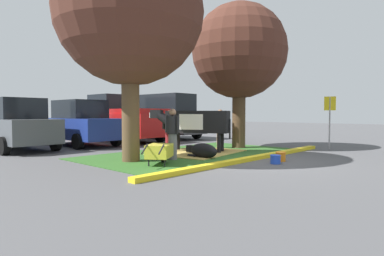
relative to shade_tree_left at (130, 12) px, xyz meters
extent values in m
plane|color=#4C4C4F|center=(2.51, -2.54, -4.40)|extent=(80.00, 80.00, 0.00)
cube|color=#2D5B23|center=(2.69, -0.12, -4.39)|extent=(7.84, 4.42, 0.02)
cube|color=yellow|center=(2.69, -2.48, -4.34)|extent=(9.04, 0.24, 0.12)
cube|color=tan|center=(2.91, -0.07, -4.37)|extent=(3.55, 2.89, 0.04)
cylinder|color=brown|center=(0.00, 0.00, -2.94)|extent=(0.52, 0.52, 2.90)
sphere|color=#4C281E|center=(0.00, 0.00, 0.03)|extent=(4.34, 4.34, 4.34)
cylinder|color=#4C3823|center=(5.38, -0.12, -3.08)|extent=(0.54, 0.54, 2.64)
sphere|color=#4C281E|center=(5.38, -0.12, -0.40)|extent=(3.89, 3.89, 3.89)
cube|color=black|center=(3.12, 0.13, -3.27)|extent=(1.60, 2.38, 0.80)
cube|color=white|center=(3.05, 0.27, -3.27)|extent=(1.03, 1.12, 0.56)
cylinder|color=black|center=(2.56, 1.34, -3.17)|extent=(0.56, 0.71, 0.58)
cube|color=black|center=(2.42, 1.63, -2.99)|extent=(0.42, 0.51, 0.32)
cube|color=white|center=(2.34, 1.81, -3.03)|extent=(0.23, 0.19, 0.20)
cylinder|color=black|center=(2.53, 0.81, -4.03)|extent=(0.14, 0.14, 0.73)
cylinder|color=black|center=(2.97, 1.02, -4.03)|extent=(0.14, 0.14, 0.73)
cylinder|color=black|center=(3.26, -0.76, -4.03)|extent=(0.14, 0.14, 0.73)
cylinder|color=black|center=(3.70, -0.55, -4.03)|extent=(0.14, 0.14, 0.73)
cylinder|color=black|center=(3.62, -0.96, -3.52)|extent=(0.06, 0.06, 0.70)
ellipsoid|color=black|center=(2.03, -1.09, -4.16)|extent=(0.57, 1.14, 0.48)
cube|color=black|center=(2.08, -0.49, -4.14)|extent=(0.22, 0.30, 0.22)
cube|color=silver|center=(2.09, -0.37, -4.14)|extent=(0.10, 0.07, 0.16)
cylinder|color=black|center=(1.88, -0.73, -4.34)|extent=(0.13, 0.36, 0.10)
cylinder|color=slate|center=(1.06, -0.68, -3.99)|extent=(0.26, 0.26, 0.81)
cylinder|color=black|center=(1.06, -0.68, -3.31)|extent=(0.34, 0.34, 0.55)
sphere|color=#8C664C|center=(1.06, -0.68, -2.93)|extent=(0.22, 0.22, 0.22)
cylinder|color=black|center=(1.05, -0.46, -3.28)|extent=(0.09, 0.09, 0.53)
cylinder|color=black|center=(1.07, -0.90, -3.28)|extent=(0.09, 0.09, 0.53)
cylinder|color=#9E7F5B|center=(4.69, 0.32, -3.99)|extent=(0.26, 0.26, 0.82)
cylinder|color=maroon|center=(4.69, 0.32, -3.30)|extent=(0.34, 0.34, 0.56)
sphere|color=#8C664C|center=(4.69, 0.32, -2.91)|extent=(0.22, 0.22, 0.22)
cylinder|color=maroon|center=(4.70, 0.10, -3.27)|extent=(0.09, 0.09, 0.53)
cylinder|color=maroon|center=(4.68, 0.54, -3.27)|extent=(0.09, 0.09, 0.53)
cylinder|color=maroon|center=(2.91, 1.48, -4.00)|extent=(0.26, 0.26, 0.79)
cylinder|color=black|center=(2.91, 1.48, -3.34)|extent=(0.34, 0.34, 0.54)
sphere|color=tan|center=(2.91, 1.48, -2.96)|extent=(0.21, 0.21, 0.21)
cylinder|color=black|center=(3.12, 1.41, -3.31)|extent=(0.09, 0.09, 0.51)
cylinder|color=black|center=(2.70, 1.55, -3.31)|extent=(0.09, 0.09, 0.51)
cube|color=gold|center=(0.12, -1.14, -4.00)|extent=(1.08, 1.00, 0.36)
cylinder|color=black|center=(0.53, -0.86, -4.22)|extent=(0.35, 0.28, 0.36)
cylinder|color=black|center=(-0.26, -1.13, -4.28)|extent=(0.04, 0.04, 0.24)
cylinder|color=black|center=(-0.01, -1.49, -4.28)|extent=(0.04, 0.04, 0.24)
cylinder|color=black|center=(-0.55, -1.32, -3.88)|extent=(0.46, 0.33, 0.23)
cylinder|color=black|center=(-0.30, -1.69, -3.88)|extent=(0.46, 0.33, 0.23)
cylinder|color=#99999E|center=(7.66, -2.99, -3.35)|extent=(0.06, 0.06, 2.09)
cube|color=yellow|center=(7.66, -2.99, -2.56)|extent=(0.14, 0.44, 0.56)
cylinder|color=blue|center=(2.55, -3.35, -4.27)|extent=(0.29, 0.29, 0.24)
torus|color=blue|center=(2.55, -3.35, -4.15)|extent=(0.31, 0.31, 0.02)
cylinder|color=orange|center=(3.11, -3.22, -4.26)|extent=(0.29, 0.29, 0.27)
torus|color=orange|center=(3.11, -3.22, -4.13)|extent=(0.31, 0.31, 0.02)
cube|color=#4C5156|center=(-1.19, 5.83, -3.63)|extent=(1.87, 4.43, 0.90)
cube|color=black|center=(-1.19, 5.83, -2.78)|extent=(1.62, 2.22, 0.80)
cylinder|color=black|center=(-0.31, 7.27, -4.08)|extent=(0.23, 0.64, 0.64)
cylinder|color=black|center=(-2.06, 4.39, -4.08)|extent=(0.23, 0.64, 0.64)
cylinder|color=black|center=(-0.26, 4.42, -4.08)|extent=(0.23, 0.64, 0.64)
cube|color=navy|center=(1.43, 5.68, -3.63)|extent=(1.87, 4.43, 0.90)
cube|color=black|center=(1.43, 5.68, -2.78)|extent=(1.62, 2.22, 0.80)
cylinder|color=black|center=(0.51, 7.09, -4.08)|extent=(0.23, 0.64, 0.64)
cylinder|color=black|center=(2.31, 7.12, -4.08)|extent=(0.23, 0.64, 0.64)
cylinder|color=black|center=(0.55, 4.23, -4.08)|extent=(0.23, 0.64, 0.64)
cylinder|color=black|center=(2.35, 4.26, -4.08)|extent=(0.23, 0.64, 0.64)
cube|color=red|center=(4.03, 6.14, -3.53)|extent=(2.08, 5.43, 1.10)
cube|color=black|center=(4.02, 7.09, -2.48)|extent=(1.87, 1.83, 1.00)
cube|color=red|center=(4.05, 4.93, -2.86)|extent=(1.94, 2.73, 0.24)
cylinder|color=black|center=(3.01, 7.88, -4.08)|extent=(0.23, 0.64, 0.64)
cylinder|color=black|center=(5.01, 7.91, -4.08)|extent=(0.23, 0.64, 0.64)
cylinder|color=black|center=(3.06, 4.37, -4.08)|extent=(0.23, 0.64, 0.64)
cylinder|color=black|center=(5.06, 4.40, -4.08)|extent=(0.23, 0.64, 0.64)
cube|color=#3D3D42|center=(6.87, 5.93, -3.48)|extent=(1.97, 4.63, 1.20)
cube|color=black|center=(6.87, 5.93, -2.38)|extent=(1.72, 3.22, 1.00)
cylinder|color=black|center=(5.89, 7.41, -4.08)|extent=(0.23, 0.64, 0.64)
cylinder|color=black|center=(7.79, 7.44, -4.08)|extent=(0.23, 0.64, 0.64)
cylinder|color=black|center=(5.94, 4.42, -4.08)|extent=(0.23, 0.64, 0.64)
cylinder|color=black|center=(7.84, 4.45, -4.08)|extent=(0.23, 0.64, 0.64)
camera|label=1|loc=(-5.83, -7.88, -2.96)|focal=30.53mm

